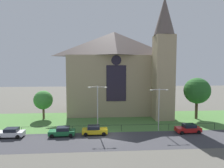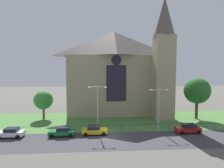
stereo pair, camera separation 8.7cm
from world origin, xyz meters
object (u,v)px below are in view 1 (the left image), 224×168
(streetlamp_near, at_px, (98,103))
(parked_car_white, at_px, (11,133))
(parked_car_green, at_px, (62,132))
(tree_right_far, at_px, (197,91))
(parked_car_red, at_px, (188,128))
(tree_left_far, at_px, (43,100))
(streetlamp_far, at_px, (159,104))
(church_building, at_px, (117,71))
(parked_car_yellow, at_px, (95,130))

(streetlamp_near, height_order, parked_car_white, streetlamp_near)
(parked_car_white, bearing_deg, parked_car_green, -179.23)
(tree_right_far, height_order, parked_car_white, tree_right_far)
(tree_right_far, distance_m, parked_car_red, 12.32)
(tree_left_far, distance_m, streetlamp_near, 15.53)
(tree_right_far, distance_m, streetlamp_near, 22.93)
(streetlamp_far, xyz_separation_m, parked_car_white, (-24.70, -1.75, -4.09))
(tree_right_far, xyz_separation_m, parked_car_green, (-27.35, -9.42, -5.40))
(parked_car_green, bearing_deg, parked_car_white, -1.01)
(tree_right_far, distance_m, streetlamp_far, 13.33)
(tree_right_far, bearing_deg, church_building, 154.89)
(tree_right_far, height_order, streetlamp_far, tree_right_far)
(streetlamp_near, distance_m, parked_car_white, 14.71)
(parked_car_red, bearing_deg, tree_right_far, -125.32)
(parked_car_white, bearing_deg, streetlamp_near, -172.22)
(streetlamp_near, height_order, parked_car_red, streetlamp_near)
(tree_left_far, distance_m, parked_car_yellow, 16.37)
(parked_car_white, bearing_deg, tree_left_far, -99.59)
(tree_right_far, height_order, parked_car_red, tree_right_far)
(church_building, height_order, tree_left_far, church_building)
(streetlamp_far, distance_m, parked_car_green, 17.14)
(parked_car_yellow, bearing_deg, church_building, 71.46)
(church_building, xyz_separation_m, parked_car_green, (-10.71, -17.22, -9.53))
(parked_car_yellow, bearing_deg, tree_left_far, 134.19)
(church_building, xyz_separation_m, parked_car_yellow, (-5.47, -16.83, -9.53))
(tree_right_far, xyz_separation_m, streetlamp_near, (-21.58, -7.69, -1.01))
(streetlamp_near, distance_m, parked_car_red, 16.19)
(parked_car_red, bearing_deg, parked_car_yellow, -2.86)
(church_building, distance_m, tree_right_far, 18.84)
(church_building, bearing_deg, parked_car_green, -121.87)
(parked_car_green, bearing_deg, tree_left_far, -64.04)
(parked_car_white, distance_m, parked_car_green, 8.15)
(tree_left_far, distance_m, parked_car_white, 12.45)
(streetlamp_far, height_order, parked_car_yellow, streetlamp_far)
(tree_right_far, height_order, parked_car_green, tree_right_far)
(tree_left_far, height_order, parked_car_white, tree_left_far)
(tree_right_far, relative_size, parked_car_yellow, 2.13)
(tree_right_far, distance_m, parked_car_green, 29.43)
(church_building, xyz_separation_m, streetlamp_near, (-4.94, -15.49, -5.14))
(church_building, xyz_separation_m, tree_right_far, (16.64, -7.80, -4.13))
(parked_car_white, bearing_deg, church_building, -136.96)
(tree_left_far, xyz_separation_m, parked_car_green, (6.03, -11.77, -3.38))
(parked_car_red, bearing_deg, tree_left_far, -25.08)
(tree_right_far, relative_size, streetlamp_far, 1.20)
(tree_left_far, xyz_separation_m, parked_car_red, (27.31, -11.61, -3.38))
(streetlamp_far, bearing_deg, church_building, 110.66)
(parked_car_white, bearing_deg, streetlamp_far, -175.34)
(tree_left_far, height_order, parked_car_green, tree_left_far)
(tree_left_far, xyz_separation_m, streetlamp_far, (22.58, -10.04, 0.71))
(church_building, distance_m, streetlamp_near, 17.05)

